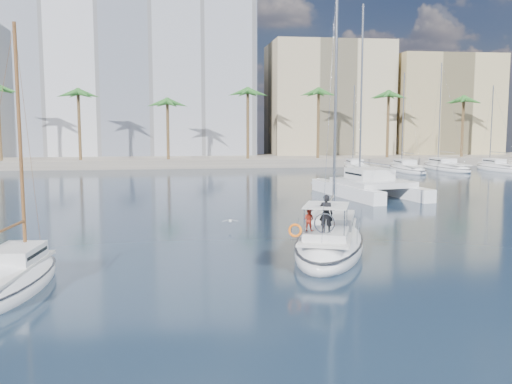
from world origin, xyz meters
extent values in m
plane|color=black|center=(0.00, 0.00, 0.00)|extent=(160.00, 160.00, 0.00)
cube|color=gray|center=(0.00, 61.00, 0.60)|extent=(120.00, 14.00, 1.20)
cube|color=silver|center=(-12.00, 73.00, 14.00)|extent=(42.00, 16.00, 28.00)
cube|color=tan|center=(22.00, 70.00, 10.00)|extent=(20.00, 14.00, 20.00)
cube|color=tan|center=(42.00, 68.00, 9.00)|extent=(18.00, 12.00, 18.00)
cylinder|color=brown|center=(0.00, 57.00, 5.25)|extent=(0.44, 0.44, 10.50)
sphere|color=#2C6A27|center=(0.00, 57.00, 10.50)|extent=(3.60, 3.60, 3.60)
cylinder|color=brown|center=(34.00, 57.00, 5.25)|extent=(0.44, 0.44, 10.50)
sphere|color=#2C6A27|center=(34.00, 57.00, 10.50)|extent=(3.60, 3.60, 3.60)
ellipsoid|color=white|center=(3.52, 0.37, 0.32)|extent=(6.73, 10.99, 2.18)
ellipsoid|color=black|center=(3.52, 0.37, 0.63)|extent=(6.80, 11.10, 0.18)
cube|color=silver|center=(3.45, 0.18, 1.15)|extent=(4.93, 8.20, 0.12)
cube|color=silver|center=(3.86, 1.32, 1.51)|extent=(3.29, 3.99, 0.60)
cube|color=black|center=(3.86, 1.32, 1.53)|extent=(3.17, 3.62, 0.14)
cylinder|color=#B7BABF|center=(4.28, 2.45, 8.08)|extent=(0.15, 0.15, 13.75)
cylinder|color=#B7BABF|center=(3.55, 0.46, 2.71)|extent=(1.56, 4.01, 0.11)
cube|color=silver|center=(2.76, -1.71, 1.39)|extent=(2.77, 3.15, 0.36)
cube|color=silver|center=(2.72, -1.81, 2.76)|extent=(2.77, 3.15, 0.04)
torus|color=silver|center=(2.41, -2.66, 2.06)|extent=(0.92, 0.38, 0.96)
torus|color=#FC640D|center=(1.07, -2.60, 1.76)|extent=(0.66, 0.40, 0.64)
imported|color=black|center=(2.57, -2.28, 2.44)|extent=(0.75, 0.63, 1.75)
imported|color=#9E2718|center=(1.87, -1.81, 2.10)|extent=(0.65, 0.62, 1.06)
ellipsoid|color=white|center=(-10.76, -4.47, 0.27)|extent=(3.34, 8.00, 1.83)
ellipsoid|color=black|center=(-10.76, -4.47, 0.53)|extent=(3.37, 8.08, 0.18)
cube|color=silver|center=(-10.77, -4.62, 0.96)|extent=(2.41, 5.99, 0.12)
cube|color=silver|center=(-10.67, -3.73, 1.32)|extent=(1.93, 2.72, 0.60)
cube|color=black|center=(-10.67, -3.73, 1.34)|extent=(1.91, 2.42, 0.14)
cylinder|color=brown|center=(-10.56, -2.84, 5.82)|extent=(0.15, 0.15, 9.61)
cylinder|color=brown|center=(-10.75, -4.40, 2.52)|extent=(0.48, 3.13, 0.11)
cube|color=white|center=(10.67, 21.12, 0.55)|extent=(3.35, 11.74, 1.10)
cube|color=white|center=(15.25, 21.99, 0.55)|extent=(3.35, 11.74, 1.10)
cube|color=silver|center=(13.07, 20.98, 1.30)|extent=(6.36, 7.31, 0.50)
cube|color=silver|center=(12.96, 21.56, 2.00)|extent=(3.82, 4.05, 1.00)
cube|color=black|center=(12.96, 21.56, 2.05)|extent=(3.75, 3.60, 0.18)
cylinder|color=#B7BABF|center=(12.64, 23.28, 9.31)|extent=(0.18, 0.18, 15.63)
ellipsoid|color=silver|center=(-0.93, 7.46, 0.50)|extent=(0.21, 0.40, 0.19)
sphere|color=silver|center=(-0.93, 7.65, 0.52)|extent=(0.11, 0.11, 0.11)
cube|color=gray|center=(-1.22, 7.46, 0.53)|extent=(0.47, 0.17, 0.11)
cube|color=gray|center=(-0.64, 7.46, 0.53)|extent=(0.47, 0.17, 0.11)
camera|label=1|loc=(-4.23, -27.45, 6.63)|focal=40.00mm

